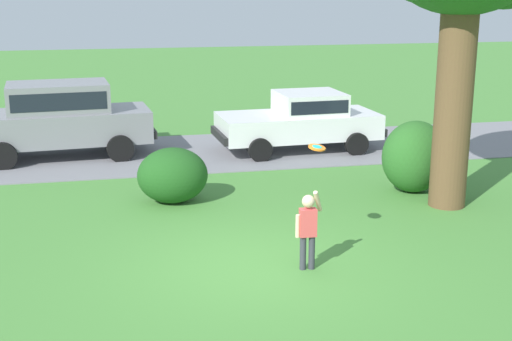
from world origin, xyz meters
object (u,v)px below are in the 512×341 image
at_px(parked_sedan, 301,119).
at_px(parked_suv, 60,116).
at_px(frisbee, 317,147).
at_px(child_thrower, 308,226).

distance_m(parked_sedan, parked_suv, 6.28).
xyz_separation_m(parked_sedan, frisbee, (-1.77, -7.22, 0.94)).
relative_size(parked_sedan, parked_suv, 0.93).
relative_size(parked_sedan, frisbee, 15.66).
bearing_deg(frisbee, parked_sedan, 76.25).
relative_size(child_thrower, frisbee, 4.49).
distance_m(parked_sedan, child_thrower, 8.18).
distance_m(parked_suv, frisbee, 8.97).
height_order(parked_sedan, parked_suv, parked_suv).
xyz_separation_m(child_thrower, frisbee, (0.33, 0.69, 1.07)).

